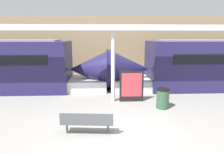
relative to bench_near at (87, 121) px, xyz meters
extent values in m
plane|color=gray|center=(1.05, -0.38, -0.50)|extent=(60.00, 60.00, 0.00)
cube|color=#9E8460|center=(1.05, 9.96, 2.00)|extent=(56.00, 0.20, 5.00)
cone|color=#231E4C|center=(2.20, 6.27, 0.82)|extent=(2.77, 2.63, 2.63)
cube|color=silver|center=(2.46, 6.27, -0.15)|extent=(2.49, 2.46, 0.70)
cone|color=#231E4C|center=(-0.20, 6.27, 0.82)|extent=(2.77, 2.63, 2.63)
cube|color=silver|center=(-0.47, 6.27, -0.15)|extent=(2.49, 2.46, 0.70)
cube|color=#4C4F54|center=(0.01, 0.08, -0.08)|extent=(1.87, 0.59, 0.04)
cube|color=#4C4F54|center=(-0.01, -0.12, 0.14)|extent=(1.84, 0.19, 0.39)
cylinder|color=#4C4F54|center=(-0.73, 0.15, -0.30)|extent=(0.07, 0.07, 0.41)
cylinder|color=#4C4F54|center=(0.74, 0.02, -0.30)|extent=(0.07, 0.07, 0.41)
cylinder|color=#2D5138|center=(3.43, 2.51, -0.05)|extent=(0.59, 0.59, 0.90)
cylinder|color=black|center=(3.43, 2.51, 0.43)|extent=(0.62, 0.62, 0.06)
cube|color=black|center=(2.07, 3.57, 0.33)|extent=(1.26, 0.06, 1.66)
cube|color=#B73842|center=(2.07, 3.54, 0.41)|extent=(1.07, 0.01, 1.26)
cylinder|color=silver|center=(1.10, 3.67, 1.34)|extent=(0.20, 0.20, 3.69)
cube|color=silver|center=(1.10, 3.67, 3.33)|extent=(28.00, 0.60, 0.28)
camera|label=1|loc=(0.57, -6.53, 2.92)|focal=32.00mm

